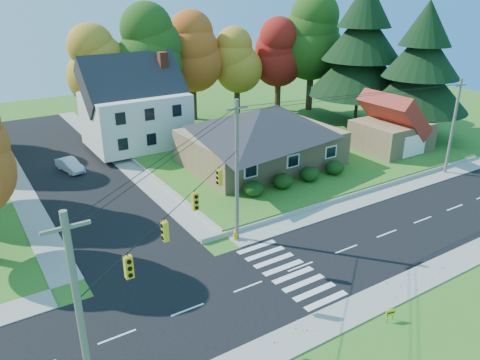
# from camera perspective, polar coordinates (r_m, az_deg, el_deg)

# --- Properties ---
(ground) EXTENTS (120.00, 120.00, 0.00)m
(ground) POSITION_cam_1_polar(r_m,az_deg,el_deg) (30.52, 7.38, -10.46)
(ground) COLOR #3D7923
(road_main) EXTENTS (90.00, 8.00, 0.02)m
(road_main) POSITION_cam_1_polar(r_m,az_deg,el_deg) (30.51, 7.39, -10.44)
(road_main) COLOR black
(road_main) RESTS_ON ground
(road_cross) EXTENTS (8.00, 44.00, 0.02)m
(road_cross) POSITION_cam_1_polar(r_m,az_deg,el_deg) (49.04, -20.12, 1.44)
(road_cross) COLOR black
(road_cross) RESTS_ON ground
(sidewalk_north) EXTENTS (90.00, 2.00, 0.08)m
(sidewalk_north) POSITION_cam_1_polar(r_m,az_deg,el_deg) (33.88, 1.99, -6.58)
(sidewalk_north) COLOR #9C9A90
(sidewalk_north) RESTS_ON ground
(sidewalk_south) EXTENTS (90.00, 2.00, 0.08)m
(sidewalk_south) POSITION_cam_1_polar(r_m,az_deg,el_deg) (27.60, 14.21, -14.94)
(sidewalk_south) COLOR #9C9A90
(sidewalk_south) RESTS_ON ground
(lawn) EXTENTS (30.00, 30.00, 0.50)m
(lawn) POSITION_cam_1_polar(r_m,az_deg,el_deg) (52.76, 3.85, 4.52)
(lawn) COLOR #3D7923
(lawn) RESTS_ON ground
(ranch_house) EXTENTS (14.60, 10.60, 5.40)m
(ranch_house) POSITION_cam_1_polar(r_m,az_deg,el_deg) (45.19, 2.55, 5.46)
(ranch_house) COLOR tan
(ranch_house) RESTS_ON lawn
(colonial_house) EXTENTS (10.40, 8.40, 9.60)m
(colonial_house) POSITION_cam_1_polar(r_m,az_deg,el_deg) (51.65, -12.62, 8.63)
(colonial_house) COLOR silver
(colonial_house) RESTS_ON lawn
(garage) EXTENTS (7.30, 6.30, 4.60)m
(garage) POSITION_cam_1_polar(r_m,az_deg,el_deg) (51.76, 18.07, 6.10)
(garage) COLOR tan
(garage) RESTS_ON lawn
(hedge_row) EXTENTS (10.70, 1.70, 1.27)m
(hedge_row) POSITION_cam_1_polar(r_m,az_deg,el_deg) (40.98, 6.89, 0.31)
(hedge_row) COLOR #163A10
(hedge_row) RESTS_ON lawn
(traffic_infrastructure) EXTENTS (38.10, 10.66, 10.00)m
(traffic_infrastructure) POSITION_cam_1_polar(r_m,az_deg,el_deg) (28.93, 5.96, -0.75)
(traffic_infrastructure) COLOR #666059
(traffic_infrastructure) RESTS_ON ground
(tree_lot_0) EXTENTS (6.72, 6.72, 12.51)m
(tree_lot_0) POSITION_cam_1_polar(r_m,az_deg,el_deg) (55.96, -17.19, 13.13)
(tree_lot_0) COLOR #3F2A19
(tree_lot_0) RESTS_ON lawn
(tree_lot_1) EXTENTS (7.84, 7.84, 14.60)m
(tree_lot_1) POSITION_cam_1_polar(r_m,az_deg,el_deg) (56.75, -11.06, 15.15)
(tree_lot_1) COLOR #3F2A19
(tree_lot_1) RESTS_ON lawn
(tree_lot_2) EXTENTS (7.28, 7.28, 13.56)m
(tree_lot_2) POSITION_cam_1_polar(r_m,az_deg,el_deg) (60.19, -5.91, 15.21)
(tree_lot_2) COLOR #3F2A19
(tree_lot_2) RESTS_ON lawn
(tree_lot_3) EXTENTS (6.16, 6.16, 11.47)m
(tree_lot_3) POSITION_cam_1_polar(r_m,az_deg,el_deg) (62.43, -0.37, 14.37)
(tree_lot_3) COLOR #3F2A19
(tree_lot_3) RESTS_ON lawn
(tree_lot_4) EXTENTS (6.72, 6.72, 12.51)m
(tree_lot_4) POSITION_cam_1_polar(r_m,az_deg,el_deg) (64.91, 4.77, 15.19)
(tree_lot_4) COLOR #3F2A19
(tree_lot_4) RESTS_ON lawn
(tree_lot_5) EXTENTS (8.40, 8.40, 15.64)m
(tree_lot_5) POSITION_cam_1_polar(r_m,az_deg,el_deg) (65.65, 8.84, 16.82)
(tree_lot_5) COLOR #3F2A19
(tree_lot_5) RESTS_ON lawn
(conifer_east_a) EXTENTS (12.80, 12.80, 16.96)m
(conifer_east_a) POSITION_cam_1_polar(r_m,az_deg,el_deg) (60.70, 14.63, 15.10)
(conifer_east_a) COLOR #3F2A19
(conifer_east_a) RESTS_ON lawn
(conifer_east_b) EXTENTS (11.20, 11.20, 14.84)m
(conifer_east_b) POSITION_cam_1_polar(r_m,az_deg,el_deg) (56.50, 21.21, 12.68)
(conifer_east_b) COLOR #3F2A19
(conifer_east_b) RESTS_ON lawn
(white_car) EXTENTS (2.11, 3.92, 1.23)m
(white_car) POSITION_cam_1_polar(r_m,az_deg,el_deg) (47.85, -20.03, 1.73)
(white_car) COLOR #B7B8C6
(white_car) RESTS_ON road_cross
(fire_hydrant) EXTENTS (0.43, 0.34, 0.77)m
(fire_hydrant) POSITION_cam_1_polar(r_m,az_deg,el_deg) (32.96, -0.58, -6.82)
(fire_hydrant) COLOR gold
(fire_hydrant) RESTS_ON ground
(yard_sign) EXTENTS (0.58, 0.17, 0.74)m
(yard_sign) POSITION_cam_1_polar(r_m,az_deg,el_deg) (26.95, 17.89, -15.16)
(yard_sign) COLOR black
(yard_sign) RESTS_ON ground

